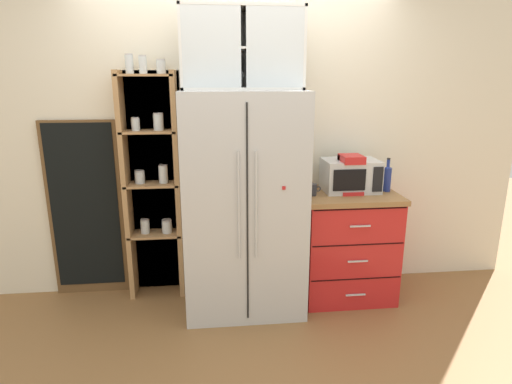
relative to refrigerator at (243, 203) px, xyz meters
The scene contains 12 objects.
ground_plane 0.86m from the refrigerator, 90.01° to the left, with size 10.68×10.68×0.00m, color olive.
wall_back_cream 0.58m from the refrigerator, 90.00° to the left, with size 4.98×0.10×2.55m, color silver.
refrigerator is the anchor object (origin of this frame).
pantry_shelf_column 0.79m from the refrigerator, 157.17° to the left, with size 0.50×0.26×1.98m.
counter_cabinet 0.96m from the refrigerator, ahead, with size 0.77×0.62×0.91m.
microwave 0.91m from the refrigerator, ahead, with size 0.44×0.33×0.26m.
coffee_maker 0.89m from the refrigerator, ahead, with size 0.17×0.20×0.31m.
mug_charcoal 0.56m from the refrigerator, ahead, with size 0.11×0.07×0.09m.
bottle_green 0.89m from the refrigerator, ahead, with size 0.06×0.06×0.26m.
bottle_cobalt 1.20m from the refrigerator, ahead, with size 0.07×0.07×0.28m.
upper_cabinet 1.15m from the refrigerator, 90.00° to the left, with size 0.88×0.32×0.57m.
chalkboard_menu 1.34m from the refrigerator, 165.55° to the left, with size 0.60×0.04×1.49m.
Camera 1 is at (-0.25, -3.18, 1.80)m, focal length 29.75 mm.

